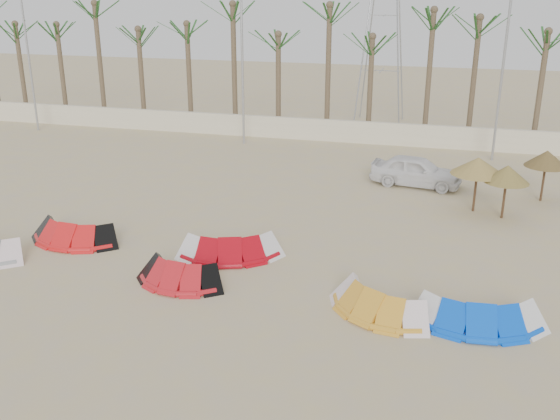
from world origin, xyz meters
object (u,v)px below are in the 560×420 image
(parasol_left, at_px, (478,166))
(parasol_mid, at_px, (507,174))
(kite_orange, at_px, (379,297))
(parasol_right, at_px, (547,159))
(kite_red_right, at_px, (233,243))
(kite_blue, at_px, (478,308))
(car, at_px, (416,171))
(kite_red_mid, at_px, (182,270))
(kite_red_left, at_px, (78,229))

(parasol_left, bearing_deg, parasol_mid, -25.71)
(kite_orange, xyz_separation_m, parasol_right, (5.70, 11.61, 1.48))
(kite_red_right, xyz_separation_m, parasol_mid, (9.29, 6.24, 1.43))
(parasol_right, bearing_deg, kite_blue, -104.34)
(kite_blue, relative_size, car, 0.87)
(kite_blue, relative_size, parasol_right, 1.61)
(parasol_right, bearing_deg, kite_red_right, -141.10)
(kite_blue, height_order, car, car)
(kite_red_right, xyz_separation_m, kite_orange, (5.36, -2.69, -0.00))
(parasol_right, xyz_separation_m, car, (-5.43, 0.78, -1.18))
(parasol_left, distance_m, car, 4.08)
(parasol_mid, bearing_deg, car, 136.64)
(parasol_mid, distance_m, car, 5.16)
(kite_red_mid, distance_m, kite_blue, 8.96)
(kite_orange, relative_size, parasol_left, 1.59)
(kite_red_left, distance_m, parasol_right, 19.39)
(kite_red_right, xyz_separation_m, kite_blue, (8.12, -2.59, 0.00))
(kite_red_right, distance_m, parasol_right, 14.29)
(parasol_left, height_order, car, parasol_left)
(kite_orange, relative_size, kite_blue, 1.01)
(kite_red_mid, bearing_deg, car, 61.94)
(kite_red_left, relative_size, kite_blue, 0.96)
(kite_blue, bearing_deg, car, 101.42)
(kite_red_mid, relative_size, kite_red_right, 0.79)
(parasol_mid, bearing_deg, parasol_left, 154.29)
(parasol_left, relative_size, car, 0.55)
(kite_orange, xyz_separation_m, kite_blue, (2.76, 0.09, 0.00))
(kite_red_mid, relative_size, kite_blue, 0.83)
(kite_red_left, distance_m, parasol_mid, 16.64)
(parasol_right, bearing_deg, parasol_mid, -123.37)
(kite_red_mid, distance_m, kite_red_right, 2.59)
(kite_red_left, xyz_separation_m, car, (11.58, 9.97, 0.29))
(parasol_left, height_order, parasol_right, parasol_left)
(kite_red_right, xyz_separation_m, parasol_right, (11.06, 8.92, 1.48))
(kite_red_left, bearing_deg, kite_blue, -9.39)
(kite_orange, bearing_deg, kite_red_left, 167.93)
(kite_red_left, height_order, kite_orange, same)
(kite_red_mid, bearing_deg, kite_blue, -0.91)
(parasol_mid, relative_size, parasol_right, 0.98)
(parasol_left, bearing_deg, kite_blue, -90.45)
(kite_red_mid, relative_size, car, 0.73)
(parasol_left, xyz_separation_m, car, (-2.56, 2.93, -1.24))
(kite_red_left, distance_m, parasol_left, 15.87)
(parasol_right, distance_m, car, 5.61)
(parasol_left, bearing_deg, kite_red_mid, -134.40)
(kite_red_mid, xyz_separation_m, parasol_right, (11.90, 11.37, 1.48))
(kite_red_right, bearing_deg, kite_blue, -17.72)
(kite_red_mid, xyz_separation_m, car, (6.48, 12.15, 0.30))
(kite_red_left, distance_m, kite_orange, 11.56)
(kite_red_left, relative_size, car, 0.84)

